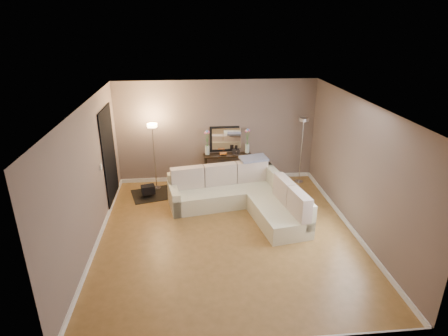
{
  "coord_description": "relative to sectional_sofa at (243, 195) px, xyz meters",
  "views": [
    {
      "loc": [
        -0.67,
        -6.32,
        3.99
      ],
      "look_at": [
        0.0,
        0.8,
        1.1
      ],
      "focal_mm": 30.0,
      "sensor_mm": 36.0,
      "label": 1
    }
  ],
  "objects": [
    {
      "name": "baseboard_right",
      "position": [
        2.03,
        -1.06,
        -0.28
      ],
      "size": [
        0.03,
        5.5,
        0.1
      ],
      "primitive_type": "cube",
      "color": "white",
      "rests_on": "ground"
    },
    {
      "name": "leaning_mirror",
      "position": [
        -0.21,
        1.69,
        0.79
      ],
      "size": [
        0.86,
        0.08,
        0.67
      ],
      "color": "black",
      "rests_on": "console_table"
    },
    {
      "name": "flower_vase_left",
      "position": [
        -0.71,
        1.51,
        0.71
      ],
      "size": [
        0.14,
        0.12,
        0.64
      ],
      "color": "silver",
      "rests_on": "console_table"
    },
    {
      "name": "black_bag",
      "position": [
        -2.16,
        0.78,
        -0.13
      ],
      "size": [
        0.35,
        0.29,
        0.2
      ],
      "primitive_type": "cube",
      "rotation": [
        0.0,
        0.0,
        0.26
      ],
      "color": "black",
      "rests_on": "charcoal_rug"
    },
    {
      "name": "baseboard_back",
      "position": [
        -0.45,
        1.67,
        -0.28
      ],
      "size": [
        5.0,
        0.03,
        0.1
      ],
      "primitive_type": "cube",
      "color": "white",
      "rests_on": "ground"
    },
    {
      "name": "flower_vase_right",
      "position": [
        0.31,
        1.56,
        0.71
      ],
      "size": [
        0.14,
        0.12,
        0.64
      ],
      "color": "silver",
      "rests_on": "console_table"
    },
    {
      "name": "floor_lamp_unlit",
      "position": [
        1.65,
        1.29,
        0.88
      ],
      "size": [
        0.31,
        0.31,
        1.71
      ],
      "color": "silver",
      "rests_on": "floor"
    },
    {
      "name": "floor_lamp_lit",
      "position": [
        -2.01,
        1.25,
        0.85
      ],
      "size": [
        0.29,
        0.29,
        1.67
      ],
      "color": "silver",
      "rests_on": "floor"
    },
    {
      "name": "charcoal_rug",
      "position": [
        -2.01,
        0.92,
        -0.32
      ],
      "size": [
        1.26,
        1.07,
        0.01
      ],
      "primitive_type": "cube",
      "rotation": [
        0.0,
        0.0,
        0.26
      ],
      "color": "black",
      "rests_on": "floor"
    },
    {
      "name": "wall_right",
      "position": [
        2.06,
        -1.06,
        0.97
      ],
      "size": [
        0.02,
        5.5,
        2.6
      ],
      "primitive_type": "cube",
      "color": "#75635A",
      "rests_on": "ground"
    },
    {
      "name": "wall_left",
      "position": [
        -2.96,
        -1.06,
        0.97
      ],
      "size": [
        0.02,
        5.5,
        2.6
      ],
      "primitive_type": "cube",
      "color": "#75635A",
      "rests_on": "ground"
    },
    {
      "name": "throw_blanket",
      "position": [
        0.33,
        0.69,
        0.6
      ],
      "size": [
        0.7,
        0.5,
        0.08
      ],
      "primitive_type": "cube",
      "rotation": [
        0.1,
        0.0,
        0.23
      ],
      "color": "gray",
      "rests_on": "sectional_sofa"
    },
    {
      "name": "table_decor",
      "position": [
        -0.2,
        1.5,
        0.47
      ],
      "size": [
        0.51,
        0.12,
        0.12
      ],
      "color": "#C76623",
      "rests_on": "console_table"
    },
    {
      "name": "console_table",
      "position": [
        -0.27,
        1.53,
        0.09
      ],
      "size": [
        1.22,
        0.38,
        0.74
      ],
      "color": "black",
      "rests_on": "floor"
    },
    {
      "name": "baseboard_left",
      "position": [
        -2.94,
        -1.06,
        -0.28
      ],
      "size": [
        0.03,
        5.5,
        0.1
      ],
      "primitive_type": "cube",
      "color": "white",
      "rests_on": "ground"
    },
    {
      "name": "floor",
      "position": [
        -0.45,
        -1.06,
        -0.33
      ],
      "size": [
        5.0,
        5.5,
        0.01
      ],
      "primitive_type": "cube",
      "color": "olive",
      "rests_on": "ground"
    },
    {
      "name": "switch_plate",
      "position": [
        -2.93,
        -0.21,
        0.87
      ],
      "size": [
        0.02,
        0.08,
        0.12
      ],
      "primitive_type": "cube",
      "color": "white",
      "rests_on": "ground"
    },
    {
      "name": "doorway",
      "position": [
        -2.93,
        0.64,
        0.77
      ],
      "size": [
        0.02,
        1.2,
        2.2
      ],
      "primitive_type": "cube",
      "color": "black",
      "rests_on": "ground"
    },
    {
      "name": "sectional_sofa",
      "position": [
        0.0,
        0.0,
        0.0
      ],
      "size": [
        2.87,
        2.5,
        0.88
      ],
      "color": "beige",
      "rests_on": "floor"
    },
    {
      "name": "wall_back",
      "position": [
        -0.45,
        1.7,
        0.97
      ],
      "size": [
        5.0,
        0.02,
        2.6
      ],
      "primitive_type": "cube",
      "color": "#75635A",
      "rests_on": "ground"
    },
    {
      "name": "wall_front",
      "position": [
        -0.45,
        -3.82,
        0.97
      ],
      "size": [
        5.0,
        0.02,
        2.6
      ],
      "primitive_type": "cube",
      "color": "#75635A",
      "rests_on": "ground"
    },
    {
      "name": "ceiling",
      "position": [
        -0.45,
        -1.06,
        2.28
      ],
      "size": [
        5.0,
        5.5,
        0.01
      ],
      "primitive_type": "cube",
      "color": "white",
      "rests_on": "ground"
    }
  ]
}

